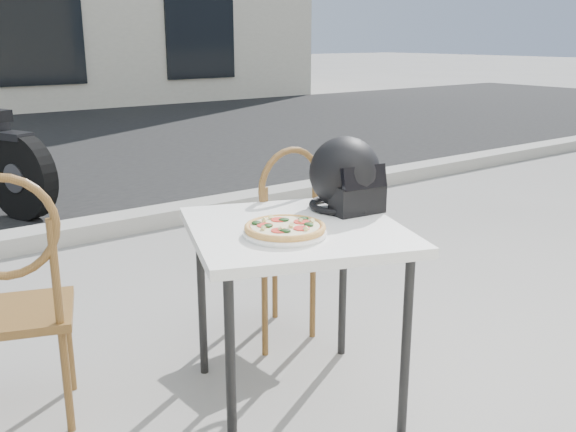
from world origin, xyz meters
TOP-DOWN VIEW (x-y plane):
  - ground at (0.00, 0.00)m, footprint 80.00×80.00m
  - street_asphalt at (0.00, 7.00)m, footprint 30.00×8.00m
  - curb at (0.00, 3.00)m, footprint 30.00×0.25m
  - cafe_table_main at (-0.52, 0.46)m, footprint 0.96×0.96m
  - plate at (-0.62, 0.39)m, footprint 0.31×0.31m
  - pizza at (-0.62, 0.39)m, footprint 0.34×0.34m
  - helmet at (-0.22, 0.53)m, footprint 0.31×0.32m
  - cafe_chair_main at (-0.27, 0.91)m, footprint 0.37×0.37m
  - cafe_chair_side at (-1.40, 0.90)m, footprint 0.47×0.47m

SIDE VIEW (x-z plane):
  - ground at x=0.00m, z-range 0.00..0.00m
  - street_asphalt at x=0.00m, z-range 0.00..0.00m
  - curb at x=0.00m, z-range 0.00..0.12m
  - cafe_chair_main at x=-0.27m, z-range 0.05..0.97m
  - cafe_chair_side at x=-1.40m, z-range 0.05..1.01m
  - cafe_table_main at x=-0.52m, z-range 0.29..1.00m
  - plate at x=-0.62m, z-range 0.71..0.73m
  - pizza at x=-0.62m, z-range 0.72..0.76m
  - helmet at x=-0.22m, z-range 0.69..0.98m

